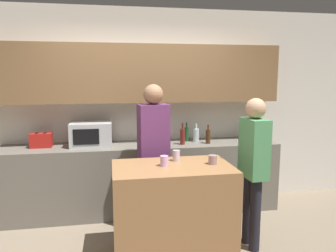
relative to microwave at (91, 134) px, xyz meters
name	(u,v)px	position (x,y,z in m)	size (l,w,h in m)	color
back_wall	(139,95)	(0.64, 0.22, 0.48)	(6.40, 0.40, 2.70)	silver
back_counter	(142,178)	(0.64, -0.05, -0.60)	(3.60, 0.62, 0.91)	#6B665B
kitchen_island	(172,212)	(0.83, -1.24, -0.59)	(1.15, 0.70, 0.94)	#996B42
microwave	(91,134)	(0.00, 0.00, 0.00)	(0.52, 0.39, 0.30)	#B7BABC
toaster	(41,140)	(-0.61, 0.00, -0.06)	(0.26, 0.16, 0.18)	#B21E19
potted_plant	(253,126)	(2.21, 0.00, 0.05)	(0.14, 0.14, 0.40)	#333D4C
bottle_0	(182,136)	(1.17, -0.14, -0.04)	(0.06, 0.06, 0.28)	maroon
bottle_1	(187,134)	(1.27, 0.07, -0.05)	(0.06, 0.06, 0.26)	#194723
bottle_2	(196,135)	(1.39, 0.02, -0.06)	(0.08, 0.08, 0.24)	silver
bottle_3	(208,136)	(1.52, -0.14, -0.05)	(0.06, 0.06, 0.25)	#472814
cup_0	(213,160)	(1.22, -1.25, -0.07)	(0.08, 0.08, 0.09)	gray
cup_1	(164,161)	(0.75, -1.24, -0.07)	(0.08, 0.08, 0.10)	#D6A7D6
cup_2	(176,156)	(0.90, -1.07, -0.06)	(0.07, 0.07, 0.11)	silver
person_left	(254,161)	(1.68, -1.19, -0.13)	(0.21, 0.35, 1.58)	black
person_center	(154,145)	(0.72, -0.63, -0.04)	(0.37, 0.24, 1.70)	black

